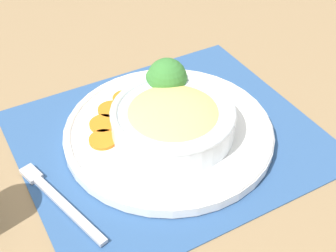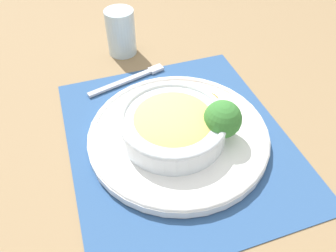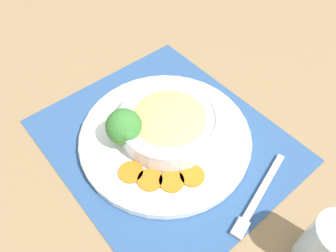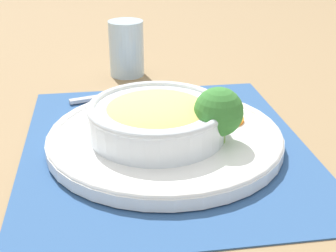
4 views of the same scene
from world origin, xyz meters
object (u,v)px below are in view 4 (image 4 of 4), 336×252
object	(u,v)px
bowl	(156,116)
water_glass	(127,51)
broccoli_floret	(219,112)
fork	(131,92)

from	to	relation	value
bowl	water_glass	world-z (taller)	water_glass
broccoli_floret	water_glass	world-z (taller)	water_glass
fork	water_glass	bearing A→B (deg)	164.05
water_glass	bowl	bearing A→B (deg)	-2.95
bowl	broccoli_floret	distance (m)	0.09
bowl	water_glass	distance (m)	0.31
bowl	broccoli_floret	world-z (taller)	broccoli_floret
bowl	fork	xyz separation A→B (m)	(-0.20, 0.00, -0.04)
broccoli_floret	fork	size ratio (longest dim) A/B	0.42
bowl	fork	world-z (taller)	bowl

